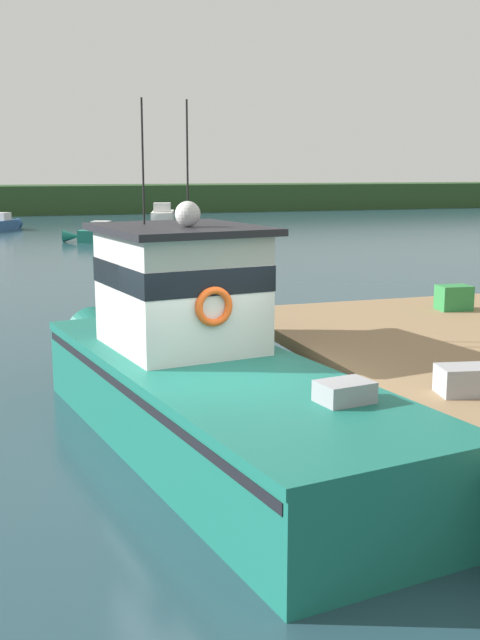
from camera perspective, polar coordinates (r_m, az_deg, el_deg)
ground_plane at (r=10.48m, az=-2.27°, el=-10.25°), size 200.00×200.00×0.00m
main_fishing_boat at (r=11.00m, az=-3.00°, el=-3.71°), size 3.73×9.96×4.80m
crate_single_far at (r=9.50m, az=16.08°, el=-4.26°), size 0.67×0.55×0.34m
crate_stack_mid_dock at (r=15.11m, az=15.38°, el=1.58°), size 0.64×0.50×0.46m
moored_boat_far_left at (r=55.98m, az=-5.69°, el=7.56°), size 2.62×5.89×1.47m
moored_boat_near_channel at (r=41.70m, az=-9.71°, el=6.14°), size 4.42×2.54×1.13m
far_shoreline at (r=71.49m, az=-16.40°, el=8.46°), size 120.00×8.00×2.40m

